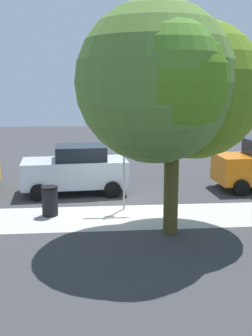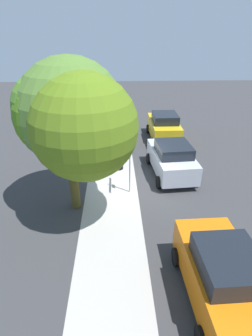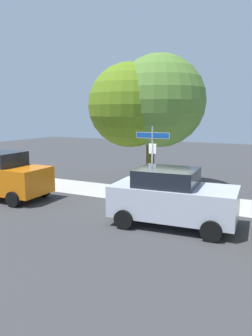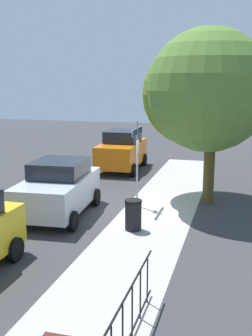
{
  "view_description": "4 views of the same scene",
  "coord_description": "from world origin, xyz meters",
  "px_view_note": "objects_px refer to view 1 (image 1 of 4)",
  "views": [
    {
      "loc": [
        0.75,
        14.26,
        4.21
      ],
      "look_at": [
        -0.55,
        -0.14,
        1.34
      ],
      "focal_mm": 44.53,
      "sensor_mm": 36.0,
      "label": 1
    },
    {
      "loc": [
        -11.73,
        1.07,
        7.4
      ],
      "look_at": [
        -1.41,
        0.62,
        1.88
      ],
      "focal_mm": 28.55,
      "sensor_mm": 36.0,
      "label": 2
    },
    {
      "loc": [
        4.64,
        -12.06,
        3.7
      ],
      "look_at": [
        -1.3,
        -0.29,
        1.49
      ],
      "focal_mm": 34.83,
      "sensor_mm": 36.0,
      "label": 3
    },
    {
      "loc": [
        14.26,
        4.05,
        4.69
      ],
      "look_at": [
        -0.76,
        -0.12,
        1.36
      ],
      "focal_mm": 44.9,
      "sensor_mm": 36.0,
      "label": 4
    }
  ],
  "objects_px": {
    "street_sign": "(124,146)",
    "car_silver": "(76,169)",
    "trash_bin": "(50,201)",
    "shade_tree": "(171,84)"
  },
  "relations": [
    {
      "from": "car_silver",
      "to": "shade_tree",
      "type": "bearing_deg",
      "value": 116.09
    },
    {
      "from": "street_sign",
      "to": "car_silver",
      "type": "distance_m",
      "value": 3.2
    },
    {
      "from": "shade_tree",
      "to": "car_silver",
      "type": "bearing_deg",
      "value": -59.74
    },
    {
      "from": "street_sign",
      "to": "car_silver",
      "type": "relative_size",
      "value": 0.76
    },
    {
      "from": "street_sign",
      "to": "shade_tree",
      "type": "xyz_separation_m",
      "value": [
        -1.09,
        2.41,
        2.06
      ]
    },
    {
      "from": "street_sign",
      "to": "shade_tree",
      "type": "distance_m",
      "value": 3.36
    },
    {
      "from": "car_silver",
      "to": "trash_bin",
      "type": "height_order",
      "value": "car_silver"
    },
    {
      "from": "trash_bin",
      "to": "car_silver",
      "type": "bearing_deg",
      "value": -104.91
    },
    {
      "from": "street_sign",
      "to": "trash_bin",
      "type": "height_order",
      "value": "street_sign"
    },
    {
      "from": "street_sign",
      "to": "car_silver",
      "type": "xyz_separation_m",
      "value": [
        1.72,
        -2.4,
        -1.24
      ]
    }
  ]
}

